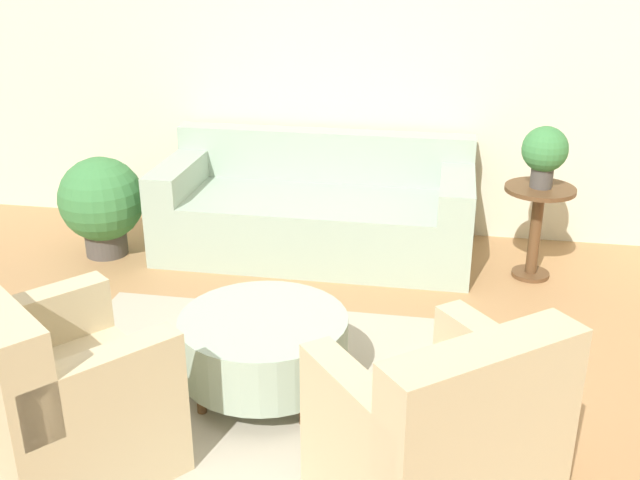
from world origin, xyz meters
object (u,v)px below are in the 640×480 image
object	(u,v)px
armchair_left	(58,398)
ottoman_table	(264,344)
couch	(316,212)
armchair_right	(439,440)
potted_plant_on_side_table	(545,152)
side_table	(537,217)
potted_plant_floor	(102,202)

from	to	relation	value
armchair_left	ottoman_table	world-z (taller)	armchair_left
couch	ottoman_table	size ratio (longest dim) A/B	2.62
couch	armchair_right	size ratio (longest dim) A/B	2.07
armchair_right	potted_plant_on_side_table	size ratio (longest dim) A/B	2.66
couch	potted_plant_on_side_table	size ratio (longest dim) A/B	5.50
couch	armchair_right	bearing A→B (deg)	-69.46
potted_plant_on_side_table	ottoman_table	bearing A→B (deg)	-131.22
armchair_left	ottoman_table	distance (m)	1.06
armchair_right	potted_plant_on_side_table	distance (m)	2.60
couch	armchair_left	bearing A→B (deg)	-104.16
couch	ottoman_table	bearing A→B (deg)	-87.77
armchair_left	armchair_right	size ratio (longest dim) A/B	1.00
couch	armchair_right	world-z (taller)	armchair_right
couch	side_table	world-z (taller)	couch
armchair_left	ottoman_table	size ratio (longest dim) A/B	1.27
couch	armchair_right	xyz separation A→B (m)	(0.99, -2.65, 0.05)
ottoman_table	potted_plant_on_side_table	bearing A→B (deg)	48.78
couch	potted_plant_on_side_table	distance (m)	1.70
potted_plant_on_side_table	potted_plant_floor	xyz separation A→B (m)	(-3.13, -0.16, -0.49)
armchair_left	potted_plant_on_side_table	size ratio (longest dim) A/B	2.66
couch	armchair_left	distance (m)	2.74
side_table	ottoman_table	bearing A→B (deg)	-131.22
armchair_right	potted_plant_on_side_table	world-z (taller)	potted_plant_on_side_table
ottoman_table	side_table	world-z (taller)	side_table
ottoman_table	potted_plant_floor	distance (m)	2.25
ottoman_table	side_table	distance (m)	2.29
side_table	armchair_right	bearing A→B (deg)	-103.35
armchair_left	armchair_right	world-z (taller)	same
couch	side_table	bearing A→B (deg)	-6.54
couch	potted_plant_on_side_table	bearing A→B (deg)	-6.54
potted_plant_floor	side_table	bearing A→B (deg)	2.94
couch	potted_plant_floor	bearing A→B (deg)	-167.54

